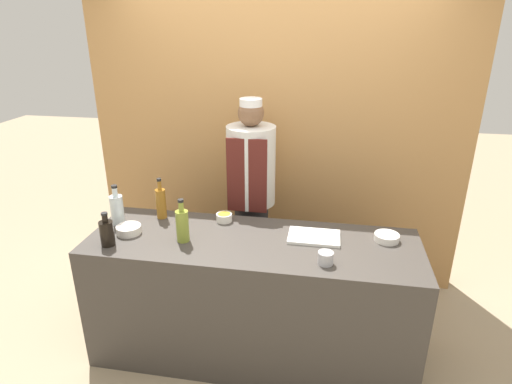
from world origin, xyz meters
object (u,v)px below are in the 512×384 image
bottle_clear (117,209)px  sauce_bowl_white (387,237)px  bottle_oil (182,225)px  chef_center (251,197)px  bottle_amber (161,203)px  bottle_soy (107,233)px  cup_steel (326,258)px  sauce_bowl_green (129,229)px  sauce_bowl_yellow (224,217)px  cutting_board (314,237)px

bottle_clear → sauce_bowl_white: bearing=2.1°
bottle_oil → bottle_clear: bearing=163.0°
chef_center → bottle_amber: bearing=-142.3°
bottle_soy → sauce_bowl_white: bearing=11.8°
cup_steel → bottle_amber: bearing=159.8°
sauce_bowl_green → sauce_bowl_yellow: size_ratio=1.46×
sauce_bowl_yellow → bottle_soy: bearing=-144.1°
bottle_oil → bottle_amber: bearing=130.8°
sauce_bowl_green → bottle_amber: bottle_amber is taller
bottle_soy → sauce_bowl_green: bearing=71.6°
bottle_amber → sauce_bowl_white: bearing=-2.9°
sauce_bowl_white → sauce_bowl_yellow: size_ratio=1.41×
bottle_amber → sauce_bowl_yellow: bearing=2.5°
bottle_oil → sauce_bowl_yellow: bearing=59.8°
bottle_soy → bottle_oil: bearing=16.9°
sauce_bowl_white → bottle_amber: (-1.55, 0.08, 0.09)m
cup_steel → bottle_oil: bearing=172.1°
sauce_bowl_white → bottle_clear: bearing=-177.9°
bottle_clear → cup_steel: size_ratio=3.12×
chef_center → sauce_bowl_yellow: bearing=-105.4°
sauce_bowl_white → cutting_board: bearing=-173.9°
sauce_bowl_green → bottle_oil: 0.40m
sauce_bowl_green → cutting_board: 1.22m
sauce_bowl_green → sauce_bowl_yellow: 0.65m
sauce_bowl_green → bottle_clear: 0.20m
sauce_bowl_white → cup_steel: bearing=-137.2°
sauce_bowl_white → bottle_clear: size_ratio=0.55×
bottle_amber → bottle_soy: size_ratio=1.34×
sauce_bowl_white → bottle_soy: 1.77m
cup_steel → bottle_clear: bearing=168.7°
cutting_board → bottle_soy: (-1.27, -0.31, 0.08)m
cutting_board → bottle_amber: size_ratio=1.12×
bottle_amber → chef_center: bearing=37.7°
bottle_soy → bottle_oil: (0.45, 0.14, 0.03)m
bottle_clear → sauce_bowl_yellow: bearing=12.9°
cutting_board → bottle_oil: size_ratio=1.16×
sauce_bowl_white → sauce_bowl_yellow: bearing=174.9°
bottle_oil → cup_steel: size_ratio=3.15×
bottle_clear → sauce_bowl_green: bearing=-42.7°
sauce_bowl_green → bottle_soy: bearing=-108.4°
sauce_bowl_white → cup_steel: size_ratio=1.73×
bottle_amber → bottle_clear: (-0.26, -0.14, -0.01)m
sauce_bowl_white → chef_center: 1.11m
bottle_clear → chef_center: chef_center is taller
sauce_bowl_white → cup_steel: (-0.38, -0.35, 0.01)m
chef_center → cup_steel: bearing=-55.4°
sauce_bowl_green → cup_steel: (1.29, -0.16, 0.01)m
bottle_clear → cup_steel: 1.46m
sauce_bowl_white → sauce_bowl_green: size_ratio=0.97×
bottle_clear → bottle_amber: bearing=28.9°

